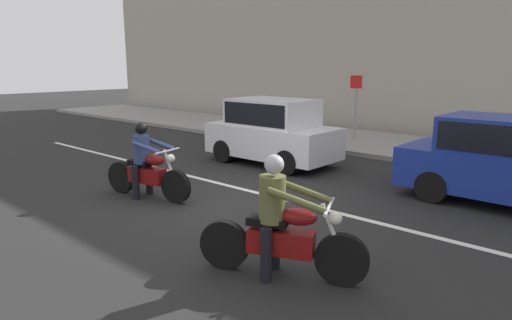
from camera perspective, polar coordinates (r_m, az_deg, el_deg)
ground_plane at (r=9.06m, az=-4.21°, el=-5.28°), size 80.00×80.00×0.00m
sidewalk_slab at (r=15.56m, az=17.38°, el=1.79°), size 40.00×4.40×0.14m
building_facade at (r=18.61m, az=22.89°, el=17.57°), size 40.00×1.40×9.55m
lane_marking_stripe at (r=9.99m, az=-2.37°, el=-3.59°), size 18.00×0.14×0.01m
motorcycle_with_rider_denim_blue at (r=9.41m, az=-13.88°, el=-0.91°), size 2.16×0.78×1.57m
motorcycle_with_rider_olive at (r=5.75m, az=3.13°, el=-8.76°), size 2.10×1.08×1.62m
parked_hatchback_white at (r=12.27m, az=2.08°, el=3.78°), size 3.66×1.76×1.80m
street_sign_post at (r=16.02m, az=12.65°, el=7.53°), size 0.44×0.08×2.24m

